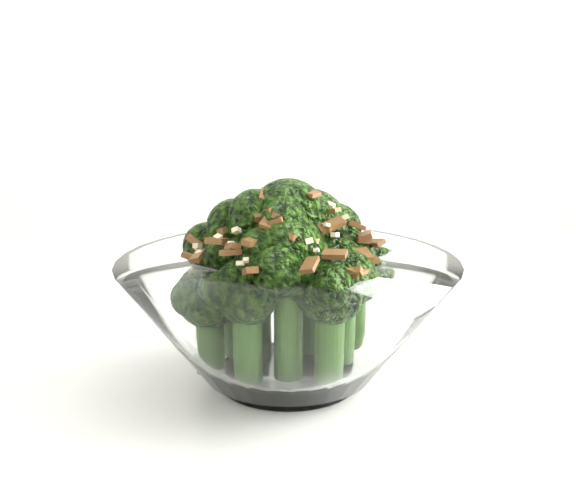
{
  "coord_description": "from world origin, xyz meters",
  "views": [
    {
      "loc": [
        0.27,
        -0.6,
        0.95
      ],
      "look_at": [
        0.27,
        -0.14,
        0.84
      ],
      "focal_mm": 50.0,
      "sensor_mm": 36.0,
      "label": 1
    }
  ],
  "objects": [
    {
      "name": "table",
      "position": [
        0.11,
        -0.14,
        0.68
      ],
      "size": [
        1.23,
        0.85,
        0.75
      ],
      "color": "white",
      "rests_on": "ground"
    },
    {
      "name": "broccoli_dish",
      "position": [
        0.27,
        -0.14,
        0.8
      ],
      "size": [
        0.2,
        0.2,
        0.13
      ],
      "color": "white",
      "rests_on": "table"
    }
  ]
}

